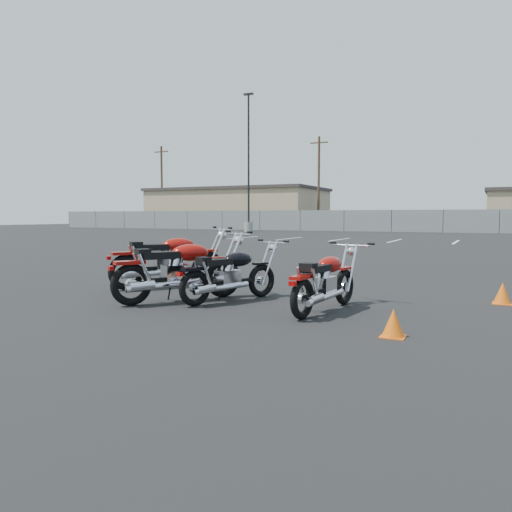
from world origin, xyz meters
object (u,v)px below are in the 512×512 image
at_px(motorcycle_second_black, 230,274).
at_px(motorcycle_third_red, 179,270).
at_px(motorcycle_front_red, 168,260).
at_px(motorcycle_rear_red, 325,281).

height_order(motorcycle_second_black, motorcycle_third_red, motorcycle_third_red).
distance_m(motorcycle_front_red, motorcycle_third_red, 1.57).
distance_m(motorcycle_second_black, motorcycle_third_red, 0.79).
bearing_deg(motorcycle_rear_red, motorcycle_third_red, -175.19).
bearing_deg(motorcycle_front_red, motorcycle_rear_red, -16.40).
xyz_separation_m(motorcycle_front_red, motorcycle_rear_red, (3.33, -0.98, -0.09)).
relative_size(motorcycle_front_red, motorcycle_rear_red, 1.09).
height_order(motorcycle_third_red, motorcycle_rear_red, motorcycle_third_red).
bearing_deg(motorcycle_third_red, motorcycle_front_red, 131.69).
bearing_deg(motorcycle_rear_red, motorcycle_front_red, 163.60).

